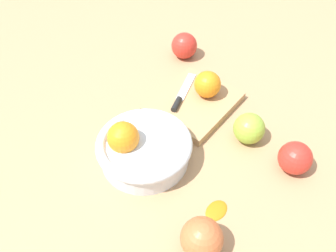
{
  "coord_description": "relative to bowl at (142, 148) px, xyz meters",
  "views": [
    {
      "loc": [
        -0.49,
        -0.21,
        0.59
      ],
      "look_at": [
        -0.04,
        0.06,
        0.04
      ],
      "focal_mm": 36.48,
      "sensor_mm": 36.0,
      "label": 1
    }
  ],
  "objects": [
    {
      "name": "apple_front_left",
      "position": [
        -0.11,
        -0.2,
        0.0
      ],
      "size": [
        0.07,
        0.07,
        0.07
      ],
      "primitive_type": "sphere",
      "color": "#CC6638",
      "rests_on": "ground_plane"
    },
    {
      "name": "apple_back_right",
      "position": [
        0.38,
        0.12,
        0.0
      ],
      "size": [
        0.07,
        0.07,
        0.07
      ],
      "primitive_type": "sphere",
      "color": "red",
      "rests_on": "ground_plane"
    },
    {
      "name": "apple_front_center",
      "position": [
        0.15,
        -0.28,
        -0.0
      ],
      "size": [
        0.07,
        0.07,
        0.07
      ],
      "primitive_type": "sphere",
      "color": "red",
      "rests_on": "ground_plane"
    },
    {
      "name": "ground_plane",
      "position": [
        0.12,
        -0.08,
        -0.04
      ],
      "size": [
        2.4,
        2.4,
        0.0
      ],
      "primitive_type": "plane",
      "color": "tan"
    },
    {
      "name": "citrus_peel",
      "position": [
        -0.03,
        -0.19,
        -0.03
      ],
      "size": [
        0.06,
        0.04,
        0.01
      ],
      "primitive_type": "ellipsoid",
      "rotation": [
        0.0,
        0.0,
        6.13
      ],
      "color": "orange",
      "rests_on": "ground_plane"
    },
    {
      "name": "orange_on_board",
      "position": [
        0.24,
        -0.03,
        0.02
      ],
      "size": [
        0.07,
        0.07,
        0.07
      ],
      "primitive_type": "sphere",
      "color": "orange",
      "rests_on": "cutting_board"
    },
    {
      "name": "knife",
      "position": [
        0.2,
        0.02,
        -0.01
      ],
      "size": [
        0.16,
        0.05,
        0.01
      ],
      "color": "silver",
      "rests_on": "cutting_board"
    },
    {
      "name": "cutting_board",
      "position": [
        0.21,
        -0.01,
        -0.03
      ],
      "size": [
        0.23,
        0.2,
        0.02
      ],
      "primitive_type": "cube",
      "rotation": [
        0.0,
        0.0,
        -0.11
      ],
      "color": "tan",
      "rests_on": "ground_plane"
    },
    {
      "name": "apple_front_right",
      "position": [
        0.17,
        -0.17,
        -0.0
      ],
      "size": [
        0.07,
        0.07,
        0.07
      ],
      "primitive_type": "sphere",
      "color": "#8EB738",
      "rests_on": "ground_plane"
    },
    {
      "name": "bowl",
      "position": [
        0.0,
        0.0,
        0.0
      ],
      "size": [
        0.2,
        0.2,
        0.1
      ],
      "color": "silver",
      "rests_on": "ground_plane"
    }
  ]
}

